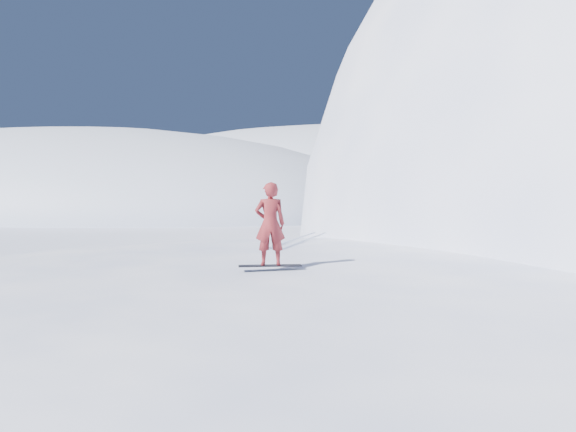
% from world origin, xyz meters
% --- Properties ---
extents(ground, '(400.00, 400.00, 0.00)m').
position_xyz_m(ground, '(0.00, 0.00, 0.00)').
color(ground, white).
rests_on(ground, ground).
extents(near_ridge, '(36.00, 28.00, 4.80)m').
position_xyz_m(near_ridge, '(1.00, 3.00, 0.00)').
color(near_ridge, white).
rests_on(near_ridge, ground).
extents(far_ridge_a, '(120.00, 70.00, 28.00)m').
position_xyz_m(far_ridge_a, '(-70.00, 60.00, 0.00)').
color(far_ridge_a, white).
rests_on(far_ridge_a, ground).
extents(far_ridge_c, '(140.00, 90.00, 36.00)m').
position_xyz_m(far_ridge_c, '(-40.00, 110.00, 0.00)').
color(far_ridge_c, white).
rests_on(far_ridge_c, ground).
extents(wind_bumps, '(16.00, 14.40, 1.00)m').
position_xyz_m(wind_bumps, '(-0.56, 2.12, 0.00)').
color(wind_bumps, white).
rests_on(wind_bumps, ground).
extents(snowboard, '(1.38, 0.96, 0.02)m').
position_xyz_m(snowboard, '(0.71, -0.83, 2.41)').
color(snowboard, black).
rests_on(snowboard, near_ridge).
extents(snowboarder, '(0.82, 0.74, 1.89)m').
position_xyz_m(snowboarder, '(0.71, -0.83, 3.37)').
color(snowboarder, maroon).
rests_on(snowboarder, snowboard).
extents(board_tracks, '(1.35, 5.95, 0.04)m').
position_xyz_m(board_tracks, '(-1.15, 5.32, 2.42)').
color(board_tracks, silver).
rests_on(board_tracks, ground).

